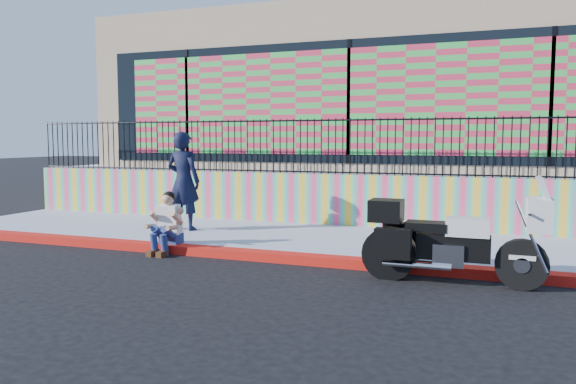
% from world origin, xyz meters
% --- Properties ---
extents(ground, '(90.00, 90.00, 0.00)m').
position_xyz_m(ground, '(0.00, 0.00, 0.00)').
color(ground, black).
rests_on(ground, ground).
extents(red_curb, '(16.00, 0.30, 0.15)m').
position_xyz_m(red_curb, '(0.00, 0.00, 0.07)').
color(red_curb, '#B5160C').
rests_on(red_curb, ground).
extents(sidewalk, '(16.00, 3.00, 0.15)m').
position_xyz_m(sidewalk, '(0.00, 1.65, 0.07)').
color(sidewalk, '#959BB3').
rests_on(sidewalk, ground).
extents(mural_wall, '(16.00, 0.20, 1.10)m').
position_xyz_m(mural_wall, '(0.00, 3.25, 0.70)').
color(mural_wall, '#FF4373').
rests_on(mural_wall, sidewalk).
extents(metal_fence, '(15.80, 0.04, 1.20)m').
position_xyz_m(metal_fence, '(0.00, 3.25, 1.85)').
color(metal_fence, black).
rests_on(metal_fence, mural_wall).
extents(elevated_platform, '(16.00, 10.00, 1.25)m').
position_xyz_m(elevated_platform, '(0.00, 8.35, 0.62)').
color(elevated_platform, '#959BB3').
rests_on(elevated_platform, ground).
extents(storefront_building, '(14.00, 8.06, 4.00)m').
position_xyz_m(storefront_building, '(0.00, 8.13, 3.25)').
color(storefront_building, tan).
rests_on(storefront_building, elevated_platform).
extents(police_motorcycle, '(2.45, 0.81, 1.53)m').
position_xyz_m(police_motorcycle, '(2.63, -0.49, 0.64)').
color(police_motorcycle, black).
rests_on(police_motorcycle, ground).
extents(police_officer, '(0.75, 0.51, 2.01)m').
position_xyz_m(police_officer, '(-2.78, 1.50, 1.15)').
color(police_officer, black).
rests_on(police_officer, sidewalk).
extents(seated_man, '(0.54, 0.71, 1.06)m').
position_xyz_m(seated_man, '(-2.21, -0.09, 0.45)').
color(seated_man, navy).
rests_on(seated_man, ground).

